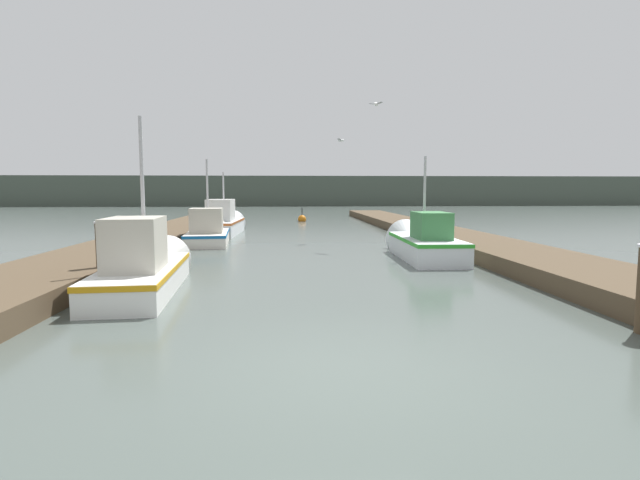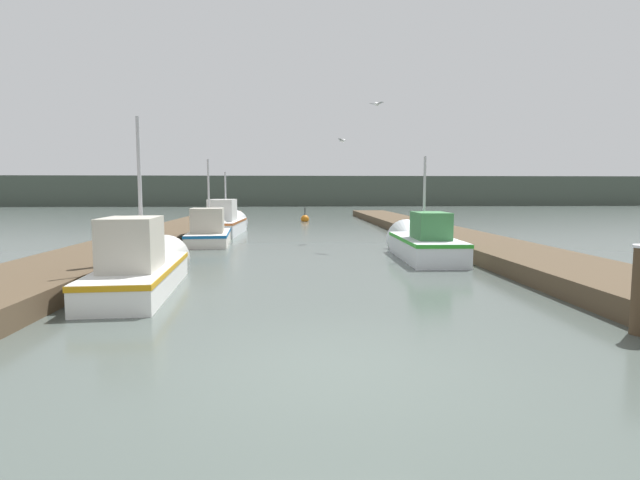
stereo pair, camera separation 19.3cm
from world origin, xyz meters
name	(u,v)px [view 1 (the left image)]	position (x,y,z in m)	size (l,w,h in m)	color
ground_plane	(348,367)	(0.00, 0.00, 0.00)	(200.00, 200.00, 0.00)	#47514C
dock_left	(164,235)	(-5.95, 16.00, 0.21)	(2.59, 40.00, 0.43)	#4C3D2B
dock_right	(436,233)	(5.95, 16.00, 0.21)	(2.59, 40.00, 0.43)	#4C3D2B
distant_shore_ridge	(290,191)	(0.00, 68.70, 2.01)	(120.00, 16.00, 4.03)	#424C42
fishing_boat_0	(146,266)	(-3.73, 5.10, 0.47)	(1.70, 5.35, 4.00)	silver
fishing_boat_1	(422,242)	(3.57, 9.69, 0.47)	(1.65, 5.13, 3.52)	silver
fishing_boat_2	(209,232)	(-3.81, 14.44, 0.43)	(1.85, 4.68, 3.80)	silver
fishing_boat_3	(224,223)	(-3.71, 18.81, 0.54)	(1.69, 5.69, 3.34)	silver
mooring_piling_1	(101,254)	(-4.75, 5.37, 0.72)	(0.25, 0.25, 1.43)	#473523
channel_buoy	(302,219)	(0.40, 28.11, 0.16)	(0.56, 0.56, 1.06)	#BF6513
seagull_lead	(341,140)	(1.60, 15.14, 4.17)	(0.38, 0.53, 0.12)	white
seagull_1	(376,104)	(2.62, 12.79, 5.26)	(0.48, 0.46, 0.12)	white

